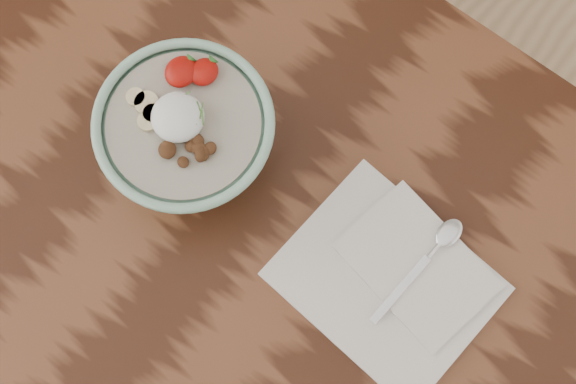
# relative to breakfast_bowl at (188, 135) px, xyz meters

# --- Properties ---
(table) EXTENTS (1.60, 0.90, 0.75)m
(table) POSITION_rel_breakfast_bowl_xyz_m (0.09, -0.08, -0.16)
(table) COLOR #36190D
(table) RESTS_ON ground
(breakfast_bowl) EXTENTS (0.21, 0.21, 0.14)m
(breakfast_bowl) POSITION_rel_breakfast_bowl_xyz_m (0.00, 0.00, 0.00)
(breakfast_bowl) COLOR #92C4A9
(breakfast_bowl) RESTS_ON table
(napkin) EXTENTS (0.26, 0.22, 0.02)m
(napkin) POSITION_rel_breakfast_bowl_xyz_m (0.30, 0.02, -0.07)
(napkin) COLOR white
(napkin) RESTS_ON table
(spoon) EXTENTS (0.03, 0.17, 0.01)m
(spoon) POSITION_rel_breakfast_bowl_xyz_m (0.32, 0.08, -0.05)
(spoon) COLOR silver
(spoon) RESTS_ON napkin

